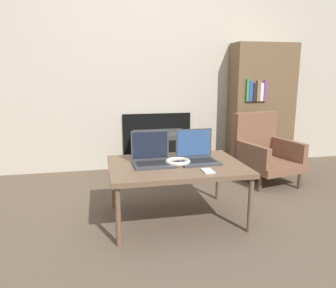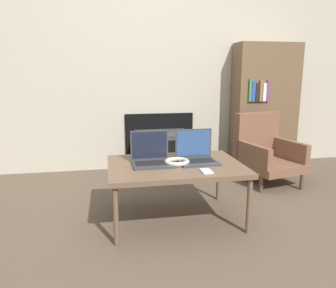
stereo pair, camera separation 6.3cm
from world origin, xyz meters
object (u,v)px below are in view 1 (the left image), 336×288
at_px(phone, 208,171).
at_px(armchair, 263,150).
at_px(tv, 161,153).
at_px(headphones, 178,162).
at_px(laptop_left, 152,157).
at_px(laptop_right, 197,155).

distance_m(phone, armchair, 1.38).
bearing_deg(phone, tv, 92.31).
bearing_deg(headphones, armchair, 34.52).
relative_size(phone, armchair, 0.17).
relative_size(laptop_left, laptop_right, 0.99).
bearing_deg(laptop_right, tv, 90.95).
height_order(phone, armchair, armchair).
height_order(tv, armchair, armchair).
bearing_deg(phone, laptop_right, 89.39).
height_order(laptop_right, phone, laptop_right).
distance_m(laptop_right, headphones, 0.17).
bearing_deg(tv, armchair, -25.20).
bearing_deg(armchair, laptop_left, -164.01).
xyz_separation_m(headphones, phone, (0.16, -0.23, -0.01)).
xyz_separation_m(laptop_right, headphones, (-0.16, -0.05, -0.04)).
xyz_separation_m(phone, armchair, (0.95, 0.99, -0.12)).
distance_m(laptop_left, laptop_right, 0.35).
distance_m(laptop_right, tv, 1.22).
distance_m(phone, tv, 1.48).
xyz_separation_m(tv, armchair, (1.01, -0.47, 0.09)).
bearing_deg(armchair, laptop_right, -155.74).
xyz_separation_m(laptop_left, headphones, (0.19, -0.05, -0.04)).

